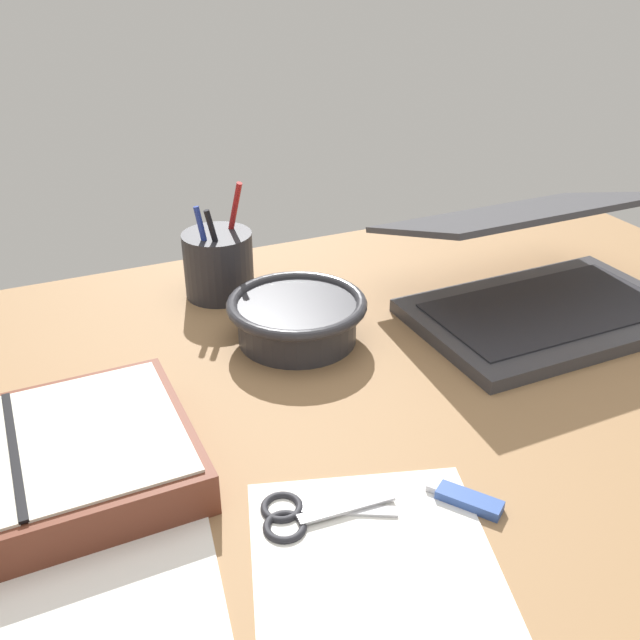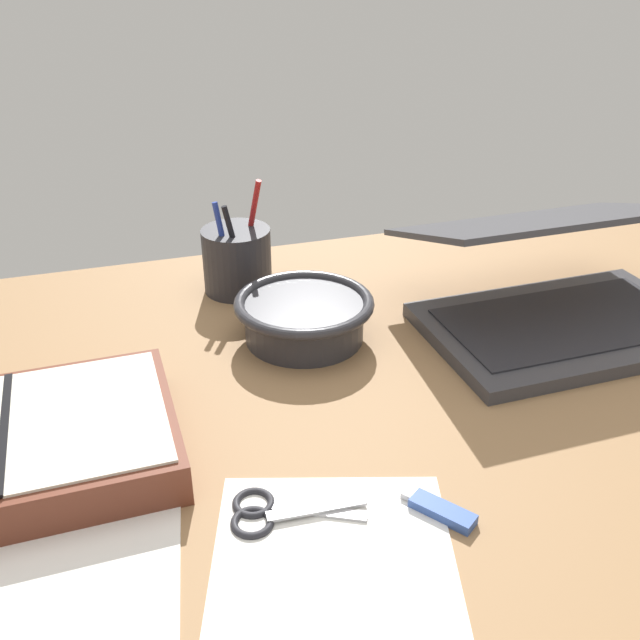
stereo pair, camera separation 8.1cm
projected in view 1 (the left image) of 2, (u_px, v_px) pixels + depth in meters
The scene contains 9 objects.
desk_top at pixel (371, 425), 77.28cm from camera, with size 140.00×100.00×2.00cm, color #936D47.
laptop at pixel (539, 278), 95.97cm from camera, with size 36.34×30.95×16.44cm.
bowl at pixel (297, 317), 90.18cm from camera, with size 17.77×17.77×5.81cm.
pen_cup at pixel (219, 264), 101.06cm from camera, with size 9.83×9.83×16.54cm.
planner at pixel (19, 471), 65.63cm from camera, with size 32.10×22.37×4.84cm.
scissors at pixel (298, 515), 63.41cm from camera, with size 12.40×7.26×0.80cm.
paper_sheet_front at pixel (384, 600), 55.59cm from camera, with size 20.22×29.14×0.16cm, color white.
paper_sheet_beside_planner at pixel (92, 587), 56.77cm from camera, with size 20.09×27.58×0.16cm, color white.
usb_drive at pixel (467, 500), 64.90cm from camera, with size 5.50×6.78×1.00cm.
Camera 1 is at (-30.52, -54.86, 47.81)cm, focal length 40.00 mm.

